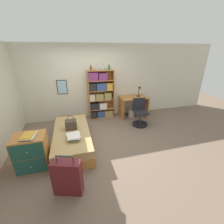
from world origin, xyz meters
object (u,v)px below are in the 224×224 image
suitcase (67,177)px  bottle_blue (109,68)px  bottle_brown (97,68)px  bed (72,137)px  magazine_pile_on_dresser (28,136)px  desk_chair (140,117)px  bottle_green (91,68)px  desk (133,103)px  desk_lamp (140,89)px  dresser (32,152)px  waste_bin (131,113)px  bookcase (100,96)px  bottle_clear (103,68)px  handbag (71,125)px  book_stack_on_bed (74,137)px

suitcase → bottle_blue: 3.71m
bottle_brown → bottle_blue: 0.43m
bed → magazine_pile_on_dresser: (-0.82, -0.68, 0.58)m
desk_chair → bottle_green: bearing=147.9°
desk → desk_lamp: desk_lamp is taller
dresser → waste_bin: (3.05, 1.93, -0.24)m
bookcase → magazine_pile_on_dresser: bearing=-130.5°
bottle_brown → bottle_blue: bearing=-3.7°
desk_lamp → desk_chair: size_ratio=0.46×
bottle_brown → bottle_clear: 0.22m
bed → desk_chair: bearing=15.0°
bed → magazine_pile_on_dresser: 1.21m
desk_lamp → bookcase: bearing=175.1°
desk_chair → waste_bin: 0.70m
handbag → waste_bin: 2.56m
magazine_pile_on_dresser → desk_chair: bearing=22.7°
dresser → bookcase: 2.93m
desk → magazine_pile_on_dresser: bearing=-147.0°
desk_chair → bottle_brown: bearing=142.4°
suitcase → magazine_pile_on_dresser: 1.18m
suitcase → desk: (2.42, 2.86, 0.17)m
suitcase → bed: bearing=85.9°
suitcase → bottle_clear: size_ratio=4.03×
handbag → book_stack_on_bed: handbag is taller
bottle_blue → bottle_green: bearing=-177.6°
suitcase → bottle_blue: (1.53, 3.04, 1.48)m
waste_bin → desk: bearing=32.4°
handbag → bottle_blue: size_ratio=1.98×
suitcase → bottle_green: size_ratio=4.39×
desk_lamp → waste_bin: (-0.34, -0.12, -0.89)m
handbag → bottle_brown: (0.99, 1.50, 1.26)m
magazine_pile_on_dresser → bottle_green: size_ratio=2.06×
book_stack_on_bed → magazine_pile_on_dresser: 0.95m
suitcase → bottle_clear: (1.32, 3.06, 1.48)m
suitcase → desk_lamp: (2.66, 2.91, 0.69)m
bottle_brown → bottle_clear: bottle_brown is taller
bed → suitcase: size_ratio=2.58×
bottle_green → desk: 2.01m
book_stack_on_bed → bottle_brown: bottle_brown is taller
handbag → desk: 2.64m
magazine_pile_on_dresser → bottle_blue: (2.24, 2.21, 1.02)m
book_stack_on_bed → bottle_blue: 2.75m
bed → bottle_clear: bearing=52.0°
dresser → bottle_green: bottle_green is taller
suitcase → bottle_green: bearing=73.3°
bottle_clear → suitcase: bearing=-113.4°
suitcase → desk_lamp: bearing=47.5°
bottle_clear → waste_bin: bearing=-15.0°
bottle_green → bookcase: bearing=4.2°
magazine_pile_on_dresser → bottle_clear: (2.03, 2.23, 1.02)m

